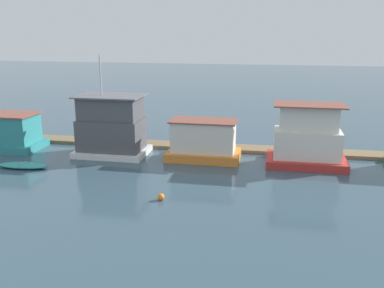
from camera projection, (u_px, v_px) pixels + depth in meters
The scene contains 8 objects.
ground_plane at pixel (194, 157), 36.51m from camera, with size 200.00×200.00×0.00m, color #385160.
dock_walkway at pixel (200, 147), 39.14m from camera, with size 51.00×2.06×0.30m, color #846B4C.
houseboat_teal at pixel (6, 132), 38.71m from camera, with size 6.25×3.91×3.25m.
houseboat_white at pixel (111, 127), 36.65m from camera, with size 6.05×4.12×8.49m.
houseboat_orange at pixel (204, 141), 35.55m from camera, with size 6.05×3.51×3.33m.
houseboat_red at pixel (307, 140), 33.82m from camera, with size 6.23×3.81×4.94m.
dinghy_teal at pixel (23, 165), 33.56m from camera, with size 4.05×1.51×0.40m.
buoy_orange at pixel (161, 197), 27.20m from camera, with size 0.46×0.46×0.46m, color orange.
Camera 1 is at (6.40, -34.38, 10.56)m, focal length 40.00 mm.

